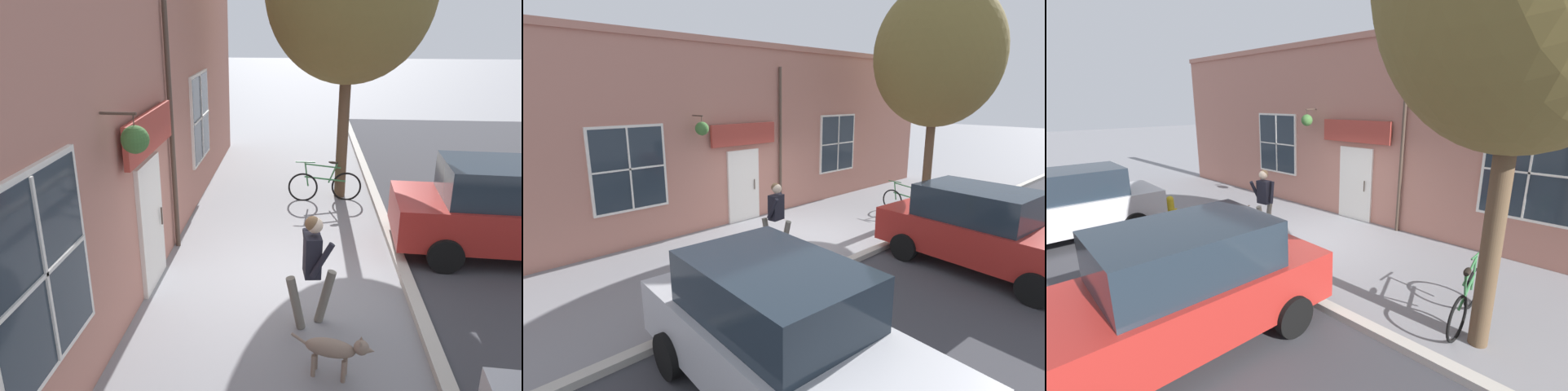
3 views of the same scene
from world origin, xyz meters
The scene contains 6 objects.
ground_plane centered at (0.00, 0.00, 0.00)m, with size 90.00×90.00×0.00m, color gray.
storefront_facade centered at (-2.34, 0.00, 2.54)m, with size 0.95×18.00×5.09m.
pedestrian_walking centered at (0.39, -1.27, 1.01)m, with size 0.73×0.55×1.68m.
dog_on_leash centered at (0.67, -2.36, 0.39)m, with size 1.01×0.37×0.61m.
leaning_bicycle centered at (0.77, 3.95, 0.38)m, with size 1.74×0.18×1.00m.
parked_car_mid_block centered at (4.03, 1.28, 0.88)m, with size 4.40×2.14×1.75m.
Camera 1 is at (0.20, -7.57, 4.23)m, focal length 35.00 mm.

